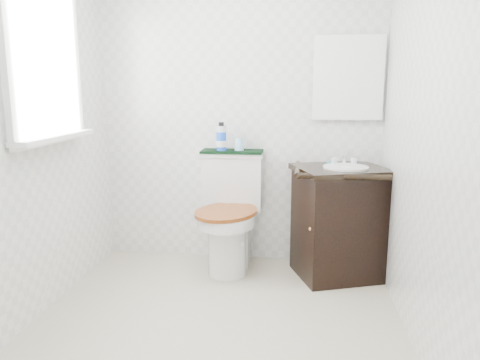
% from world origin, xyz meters
% --- Properties ---
extents(floor, '(2.40, 2.40, 0.00)m').
position_xyz_m(floor, '(0.00, 0.00, 0.00)').
color(floor, beige).
rests_on(floor, ground).
extents(wall_back, '(2.40, 0.00, 2.40)m').
position_xyz_m(wall_back, '(0.00, 1.20, 1.20)').
color(wall_back, silver).
rests_on(wall_back, ground).
extents(wall_front, '(2.40, 0.00, 2.40)m').
position_xyz_m(wall_front, '(0.00, -1.20, 1.20)').
color(wall_front, silver).
rests_on(wall_front, ground).
extents(wall_left, '(0.00, 2.40, 2.40)m').
position_xyz_m(wall_left, '(-1.10, 0.00, 1.20)').
color(wall_left, silver).
rests_on(wall_left, ground).
extents(wall_right, '(0.00, 2.40, 2.40)m').
position_xyz_m(wall_right, '(1.10, 0.00, 1.20)').
color(wall_right, silver).
rests_on(wall_right, ground).
extents(window, '(0.02, 0.70, 0.90)m').
position_xyz_m(window, '(-1.07, 0.25, 1.55)').
color(window, white).
rests_on(window, wall_left).
extents(mirror, '(0.50, 0.02, 0.60)m').
position_xyz_m(mirror, '(0.82, 1.18, 1.45)').
color(mirror, silver).
rests_on(mirror, wall_back).
extents(toilet, '(0.54, 0.70, 0.89)m').
position_xyz_m(toilet, '(-0.05, 0.96, 0.39)').
color(toilet, silver).
rests_on(toilet, floor).
extents(vanity, '(0.76, 0.70, 0.92)m').
position_xyz_m(vanity, '(0.77, 0.90, 0.43)').
color(vanity, black).
rests_on(vanity, floor).
extents(trash_bin, '(0.22, 0.19, 0.28)m').
position_xyz_m(trash_bin, '(-0.02, 0.80, 0.15)').
color(trash_bin, white).
rests_on(trash_bin, floor).
extents(towel, '(0.47, 0.22, 0.02)m').
position_xyz_m(towel, '(-0.05, 1.09, 0.90)').
color(towel, black).
rests_on(towel, toilet).
extents(mouthwash_bottle, '(0.08, 0.08, 0.22)m').
position_xyz_m(mouthwash_bottle, '(-0.13, 1.07, 1.00)').
color(mouthwash_bottle, blue).
rests_on(mouthwash_bottle, towel).
extents(cup, '(0.07, 0.07, 0.09)m').
position_xyz_m(cup, '(0.00, 1.10, 0.95)').
color(cup, '#8CC2E5').
rests_on(cup, towel).
extents(soap_bar, '(0.07, 0.05, 0.02)m').
position_xyz_m(soap_bar, '(0.70, 1.04, 0.83)').
color(soap_bar, '#1A7080').
rests_on(soap_bar, vanity).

